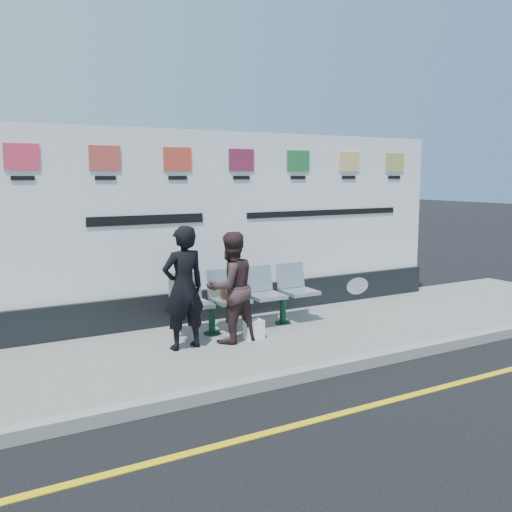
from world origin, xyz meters
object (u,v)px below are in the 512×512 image
at_px(woman_left, 184,288).
at_px(woman_right, 231,287).
at_px(billboard, 239,237).
at_px(bench, 249,312).

distance_m(woman_left, woman_right, 0.69).
xyz_separation_m(billboard, woman_left, (-1.55, -1.32, -0.47)).
bearing_deg(woman_left, woman_right, 172.51).
height_order(bench, woman_left, woman_left).
height_order(bench, woman_right, woman_right).
bearing_deg(woman_right, billboard, -130.06).
relative_size(woman_left, woman_right, 1.07).
bearing_deg(woman_left, billboard, -144.82).
bearing_deg(billboard, bench, -109.92).
bearing_deg(bench, woman_left, -159.67).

